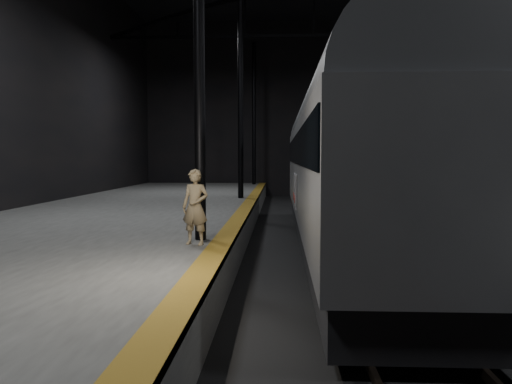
{
  "coord_description": "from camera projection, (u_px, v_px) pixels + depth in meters",
  "views": [
    {
      "loc": [
        -1.92,
        -15.62,
        2.94
      ],
      "look_at": [
        -2.58,
        -2.17,
        2.0
      ],
      "focal_mm": 35.0,
      "sensor_mm": 36.0,
      "label": 1
    }
  ],
  "objects": [
    {
      "name": "ground",
      "position": [
        341.0,
        251.0,
        15.68
      ],
      "size": [
        44.0,
        44.0,
        0.0
      ],
      "primitive_type": "plane",
      "color": "black",
      "rests_on": "ground"
    },
    {
      "name": "platform_left",
      "position": [
        106.0,
        233.0,
        16.01
      ],
      "size": [
        9.0,
        43.8,
        1.0
      ],
      "primitive_type": "cube",
      "color": "#4B4B48",
      "rests_on": "ground"
    },
    {
      "name": "tactile_strip",
      "position": [
        238.0,
        218.0,
        15.77
      ],
      "size": [
        0.5,
        43.8,
        0.01
      ],
      "primitive_type": "cube",
      "color": "#855F18",
      "rests_on": "platform_left"
    },
    {
      "name": "track",
      "position": [
        341.0,
        249.0,
        15.68
      ],
      "size": [
        2.4,
        43.0,
        0.24
      ],
      "color": "#3F3328",
      "rests_on": "ground"
    },
    {
      "name": "train",
      "position": [
        341.0,
        158.0,
        15.79
      ],
      "size": [
        2.94,
        19.59,
        5.24
      ],
      "color": "#989A9F",
      "rests_on": "ground"
    },
    {
      "name": "woman",
      "position": [
        195.0,
        207.0,
        11.04
      ],
      "size": [
        0.7,
        0.55,
        1.68
      ],
      "primitive_type": "imported",
      "rotation": [
        0.0,
        0.0,
        -0.27
      ],
      "color": "#9D8660",
      "rests_on": "platform_left"
    }
  ]
}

